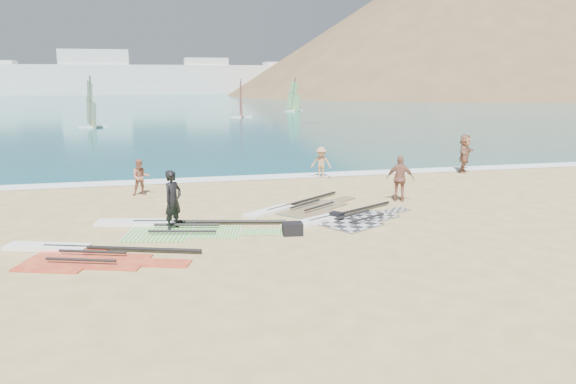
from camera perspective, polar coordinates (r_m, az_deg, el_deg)
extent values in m
plane|color=tan|center=(15.58, 7.33, -6.30)|extent=(300.00, 300.00, 0.00)
cube|color=#0C4054|center=(146.01, -11.54, 9.50)|extent=(300.00, 240.00, 0.06)
cube|color=white|center=(27.10, -1.89, 1.47)|extent=(300.00, 1.20, 0.04)
cube|color=white|center=(164.49, -18.94, 10.73)|extent=(160.00, 8.00, 8.00)
cube|color=white|center=(164.50, -18.99, 11.43)|extent=(18.00, 7.00, 12.00)
cube|color=white|center=(164.56, -8.31, 11.58)|extent=(12.00, 7.00, 10.00)
cube|color=white|center=(168.73, 0.35, 11.52)|extent=(16.00, 7.00, 9.00)
cube|color=white|center=(174.60, 6.88, 11.77)|extent=(10.00, 7.00, 11.00)
cone|color=brown|center=(169.93, 18.90, 9.38)|extent=(143.00, 143.00, 45.00)
cone|color=brown|center=(198.50, 26.03, 9.07)|extent=(70.00, 70.00, 28.00)
cube|color=#27282A|center=(18.64, 5.99, -3.22)|extent=(2.34, 2.41, 0.04)
cube|color=#27282A|center=(19.74, 8.82, -2.45)|extent=(1.71, 1.67, 0.04)
cube|color=#27282A|center=(20.66, 10.89, -1.89)|extent=(1.23, 1.02, 0.04)
cylinder|color=black|center=(20.02, 6.48, -1.95)|extent=(3.74, 2.15, 0.10)
cylinder|color=black|center=(19.28, 6.55, -2.30)|extent=(1.56, 0.92, 0.07)
cylinder|color=black|center=(18.88, 8.03, -2.63)|extent=(1.56, 0.92, 0.07)
cube|color=white|center=(18.59, 2.38, -3.07)|extent=(2.22, 1.60, 0.12)
cube|color=#42C21B|center=(17.98, -12.86, -4.00)|extent=(2.41, 2.57, 0.04)
cube|color=#42C21B|center=(17.68, -7.32, -4.07)|extent=(1.81, 1.73, 0.04)
cube|color=#42C21B|center=(17.56, -2.71, -4.09)|extent=(1.42, 0.94, 0.04)
cylinder|color=black|center=(18.64, -7.96, -3.01)|extent=(4.91, 1.27, 0.12)
cylinder|color=black|center=(18.16, -10.27, -3.29)|extent=(2.04, 0.56, 0.09)
cylinder|color=black|center=(17.43, -10.70, -3.93)|extent=(2.04, 0.56, 0.09)
cube|color=white|center=(19.12, -15.12, -3.06)|extent=(2.71, 1.29, 0.12)
cube|color=#ED3E0B|center=(20.14, 1.39, -2.04)|extent=(2.43, 2.46, 0.04)
cube|color=#ED3E0B|center=(21.29, 3.80, -1.31)|extent=(1.75, 1.73, 0.04)
cube|color=#ED3E0B|center=(22.25, 5.58, -0.77)|extent=(1.21, 1.11, 0.04)
cylinder|color=black|center=(21.53, 1.59, -0.92)|extent=(3.41, 2.65, 0.10)
cylinder|color=black|center=(20.79, 1.77, -1.20)|extent=(1.43, 1.12, 0.07)
cylinder|color=black|center=(20.42, 3.21, -1.45)|extent=(1.43, 1.12, 0.07)
cube|color=white|center=(20.01, -1.93, -2.01)|extent=(2.11, 1.81, 0.12)
cube|color=#B41C29|center=(16.10, -21.96, -6.41)|extent=(2.32, 2.45, 0.04)
cube|color=#B41C29|center=(15.45, -16.73, -6.80)|extent=(1.72, 1.66, 0.04)
cube|color=#B41C29|center=(15.01, -12.17, -7.10)|extent=(1.31, 0.95, 0.04)
cylinder|color=black|center=(16.31, -16.53, -5.51)|extent=(4.32, 1.59, 0.11)
cylinder|color=black|center=(16.06, -19.24, -5.74)|extent=(1.80, 0.69, 0.08)
cylinder|color=black|center=(15.46, -20.31, -6.47)|extent=(1.80, 0.69, 0.08)
cube|color=white|center=(17.25, -23.24, -5.20)|extent=(2.45, 1.38, 0.12)
cube|color=black|center=(17.27, 0.46, -3.75)|extent=(0.65, 0.50, 0.39)
cube|color=black|center=(19.18, 5.01, -2.44)|extent=(0.50, 0.53, 0.26)
imported|color=black|center=(17.99, -11.61, -0.85)|extent=(0.81, 0.83, 1.92)
imported|color=#A16350|center=(23.71, -14.75, 1.46)|extent=(0.77, 0.62, 1.49)
imported|color=tan|center=(26.78, 3.39, 2.98)|extent=(1.13, 0.94, 1.52)
imported|color=#955C49|center=(22.19, 11.33, 1.34)|extent=(1.14, 0.86, 1.80)
imported|color=#98634A|center=(29.84, 17.52, 3.76)|extent=(1.64, 1.73, 1.95)
cube|color=white|center=(56.59, -19.27, 6.24)|extent=(2.82, 1.71, 0.16)
cube|color=orange|center=(56.50, -19.36, 7.57)|extent=(1.24, 3.13, 2.96)
cube|color=orange|center=(56.42, -19.50, 9.63)|extent=(0.72, 1.77, 2.06)
cylinder|color=black|center=(56.44, -19.43, 8.71)|extent=(0.44, 0.91, 4.69)
cube|color=white|center=(67.80, -4.78, 7.62)|extent=(2.56, 0.87, 0.15)
cube|color=red|center=(67.73, -4.80, 8.66)|extent=(0.22, 3.09, 2.75)
cube|color=red|center=(67.66, -4.83, 10.26)|extent=(0.15, 1.74, 1.91)
cylinder|color=black|center=(67.68, -4.82, 9.55)|extent=(0.15, 0.88, 4.37)
cube|color=white|center=(79.48, 0.57, 8.24)|extent=(2.65, 1.69, 0.15)
cube|color=#56CF21|center=(79.42, 0.57, 9.14)|extent=(1.29, 2.92, 2.80)
cube|color=#56CF21|center=(79.36, 0.57, 10.53)|extent=(0.75, 1.65, 1.94)
cylinder|color=black|center=(79.38, 0.57, 9.91)|extent=(0.45, 0.86, 4.44)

